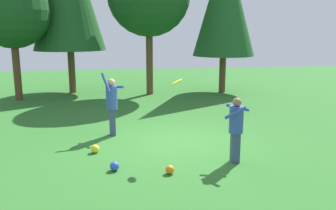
{
  "coord_description": "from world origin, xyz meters",
  "views": [
    {
      "loc": [
        -1.63,
        -9.49,
        3.14
      ],
      "look_at": [
        -0.19,
        0.28,
        1.05
      ],
      "focal_mm": 37.36,
      "sensor_mm": 36.0,
      "label": 1
    }
  ],
  "objects_px": {
    "ball_yellow": "(95,149)",
    "ball_orange": "(170,170)",
    "person_catcher": "(236,125)",
    "frisbee": "(177,82)",
    "person_thrower": "(112,102)",
    "tree_far_left": "(12,11)",
    "tree_right": "(225,0)",
    "ball_blue": "(115,166)"
  },
  "relations": [
    {
      "from": "ball_yellow",
      "to": "tree_far_left",
      "type": "height_order",
      "value": "tree_far_left"
    },
    {
      "from": "person_catcher",
      "to": "tree_right",
      "type": "distance_m",
      "value": 10.72
    },
    {
      "from": "ball_yellow",
      "to": "ball_blue",
      "type": "bearing_deg",
      "value": -68.54
    },
    {
      "from": "ball_yellow",
      "to": "ball_orange",
      "type": "bearing_deg",
      "value": -43.69
    },
    {
      "from": "frisbee",
      "to": "ball_blue",
      "type": "xyz_separation_m",
      "value": [
        -1.59,
        -0.77,
        -1.81
      ]
    },
    {
      "from": "ball_blue",
      "to": "tree_far_left",
      "type": "bearing_deg",
      "value": 115.66
    },
    {
      "from": "ball_orange",
      "to": "ball_yellow",
      "type": "relative_size",
      "value": 0.91
    },
    {
      "from": "person_thrower",
      "to": "tree_right",
      "type": "bearing_deg",
      "value": 102.76
    },
    {
      "from": "ball_orange",
      "to": "ball_yellow",
      "type": "height_order",
      "value": "ball_yellow"
    },
    {
      "from": "tree_right",
      "to": "frisbee",
      "type": "bearing_deg",
      "value": -113.63
    },
    {
      "from": "ball_blue",
      "to": "frisbee",
      "type": "bearing_deg",
      "value": 25.9
    },
    {
      "from": "ball_yellow",
      "to": "tree_far_left",
      "type": "distance_m",
      "value": 9.65
    },
    {
      "from": "ball_orange",
      "to": "ball_yellow",
      "type": "distance_m",
      "value": 2.41
    },
    {
      "from": "person_thrower",
      "to": "ball_orange",
      "type": "xyz_separation_m",
      "value": [
        1.29,
        -3.21,
        -0.95
      ]
    },
    {
      "from": "person_thrower",
      "to": "tree_far_left",
      "type": "xyz_separation_m",
      "value": [
        -4.36,
        6.36,
        2.95
      ]
    },
    {
      "from": "ball_orange",
      "to": "person_thrower",
      "type": "bearing_deg",
      "value": 111.89
    },
    {
      "from": "person_catcher",
      "to": "ball_blue",
      "type": "height_order",
      "value": "person_catcher"
    },
    {
      "from": "person_catcher",
      "to": "ball_orange",
      "type": "xyz_separation_m",
      "value": [
        -1.68,
        -0.49,
        -0.84
      ]
    },
    {
      "from": "ball_blue",
      "to": "tree_right",
      "type": "relative_size",
      "value": 0.03
    },
    {
      "from": "person_thrower",
      "to": "ball_blue",
      "type": "distance_m",
      "value": 2.99
    },
    {
      "from": "ball_orange",
      "to": "tree_far_left",
      "type": "relative_size",
      "value": 0.04
    },
    {
      "from": "frisbee",
      "to": "tree_right",
      "type": "distance_m",
      "value": 10.26
    },
    {
      "from": "ball_orange",
      "to": "ball_blue",
      "type": "bearing_deg",
      "value": 163.32
    },
    {
      "from": "ball_blue",
      "to": "ball_yellow",
      "type": "relative_size",
      "value": 0.99
    },
    {
      "from": "person_thrower",
      "to": "ball_orange",
      "type": "distance_m",
      "value": 3.59
    },
    {
      "from": "person_thrower",
      "to": "tree_right",
      "type": "relative_size",
      "value": 0.26
    },
    {
      "from": "ball_orange",
      "to": "person_catcher",
      "type": "bearing_deg",
      "value": 16.2
    },
    {
      "from": "frisbee",
      "to": "tree_far_left",
      "type": "relative_size",
      "value": 0.06
    },
    {
      "from": "tree_far_left",
      "to": "tree_right",
      "type": "height_order",
      "value": "tree_right"
    },
    {
      "from": "tree_right",
      "to": "person_catcher",
      "type": "bearing_deg",
      "value": -105.2
    },
    {
      "from": "ball_yellow",
      "to": "tree_right",
      "type": "relative_size",
      "value": 0.03
    },
    {
      "from": "frisbee",
      "to": "ball_orange",
      "type": "bearing_deg",
      "value": -107.36
    },
    {
      "from": "tree_far_left",
      "to": "tree_right",
      "type": "distance_m",
      "value": 10.01
    },
    {
      "from": "tree_far_left",
      "to": "tree_right",
      "type": "relative_size",
      "value": 0.76
    },
    {
      "from": "person_catcher",
      "to": "tree_far_left",
      "type": "relative_size",
      "value": 0.28
    },
    {
      "from": "person_thrower",
      "to": "ball_yellow",
      "type": "relative_size",
      "value": 8.79
    },
    {
      "from": "person_catcher",
      "to": "tree_far_left",
      "type": "bearing_deg",
      "value": -24.87
    },
    {
      "from": "frisbee",
      "to": "ball_blue",
      "type": "bearing_deg",
      "value": -154.1
    },
    {
      "from": "frisbee",
      "to": "ball_orange",
      "type": "distance_m",
      "value": 2.18
    },
    {
      "from": "person_catcher",
      "to": "frisbee",
      "type": "distance_m",
      "value": 1.77
    },
    {
      "from": "person_catcher",
      "to": "frisbee",
      "type": "bearing_deg",
      "value": 0.0
    },
    {
      "from": "ball_yellow",
      "to": "tree_far_left",
      "type": "xyz_separation_m",
      "value": [
        -3.91,
        7.91,
        3.89
      ]
    }
  ]
}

